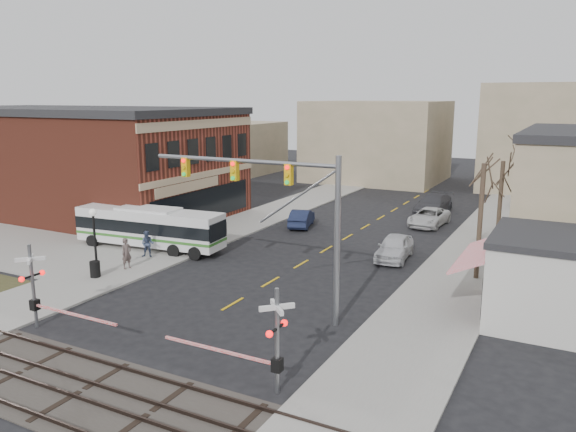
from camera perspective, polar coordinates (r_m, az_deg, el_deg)
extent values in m
plane|color=black|center=(28.10, -7.91, -10.15)|extent=(160.00, 160.00, 0.00)
cube|color=gray|center=(49.11, -3.41, -0.32)|extent=(5.00, 60.00, 0.12)
cube|color=gray|center=(42.77, 19.00, -2.84)|extent=(5.00, 60.00, 0.12)
cube|color=gray|center=(46.73, -26.67, -2.25)|extent=(20.00, 10.00, 0.11)
cube|color=#332D28|center=(22.73, -20.18, -16.35)|extent=(160.00, 5.00, 0.06)
cube|color=#2D231E|center=(22.97, -19.28, -15.72)|extent=(160.00, 0.08, 0.14)
cube|color=#2D231E|center=(23.84, -16.70, -14.47)|extent=(160.00, 0.08, 0.14)
cube|color=#2D231E|center=(21.64, -24.13, -17.94)|extent=(160.00, 0.08, 0.14)
cube|color=#2D231E|center=(22.41, -21.15, -16.59)|extent=(160.00, 0.08, 0.14)
cube|color=maroon|center=(56.59, -21.08, 5.10)|extent=(30.00, 15.00, 9.00)
cube|color=#262628|center=(56.28, -21.45, 9.95)|extent=(30.40, 15.40, 0.60)
cube|color=tan|center=(46.44, -8.63, 4.16)|extent=(0.10, 15.00, 0.50)
cube|color=tan|center=(46.06, -8.79, 9.22)|extent=(0.10, 15.00, 0.70)
cube|color=black|center=(46.84, -8.53, 1.13)|extent=(0.08, 13.00, 2.60)
cube|color=red|center=(29.34, 18.65, -3.54)|extent=(1.68, 6.00, 0.87)
cylinder|color=#382B21|center=(34.13, 18.92, -0.56)|extent=(0.28, 0.28, 6.75)
cylinder|color=#382B21|center=(39.98, 20.69, 0.75)|extent=(0.28, 0.28, 6.30)
cylinder|color=#382B21|center=(47.74, 22.21, 2.91)|extent=(0.28, 0.28, 7.20)
cube|color=silver|center=(40.48, -13.90, -1.05)|extent=(11.12, 3.37, 2.38)
cube|color=black|center=(40.45, -13.91, -0.85)|extent=(11.16, 3.41, 0.82)
cube|color=#317125|center=(40.61, -13.86, -1.86)|extent=(11.16, 3.41, 0.18)
cylinder|color=black|center=(40.75, -13.82, -2.67)|extent=(1.13, 2.45, 0.91)
cylinder|color=gray|center=(25.79, 5.01, -2.73)|extent=(0.28, 0.28, 8.00)
cylinder|color=gray|center=(27.48, -4.76, 5.61)|extent=(10.21, 0.20, 0.20)
cube|color=gold|center=(26.25, 0.08, 4.25)|extent=(0.35, 0.30, 1.00)
cube|color=gold|center=(27.76, -5.43, 4.62)|extent=(0.35, 0.30, 1.00)
cube|color=gold|center=(29.49, -10.34, 4.92)|extent=(0.35, 0.30, 1.00)
cylinder|color=gray|center=(28.57, -24.48, -6.51)|extent=(0.16, 0.16, 4.00)
cube|color=silver|center=(28.20, -24.71, -4.00)|extent=(1.00, 1.00, 0.18)
cube|color=silver|center=(28.20, -24.71, -4.00)|extent=(1.00, 1.00, 0.18)
sphere|color=#FF0C0C|center=(28.11, -25.45, -5.83)|extent=(0.26, 0.26, 0.26)
sphere|color=#FF0C0C|center=(28.74, -23.71, -5.29)|extent=(0.26, 0.26, 0.26)
cube|color=black|center=(28.85, -24.32, -8.21)|extent=(0.35, 0.35, 0.50)
cube|color=#FF0C0C|center=(26.93, -20.85, -9.34)|extent=(5.00, 0.10, 0.10)
cylinder|color=gray|center=(20.51, -1.12, -12.63)|extent=(0.16, 0.16, 4.00)
cube|color=silver|center=(20.00, -1.13, -9.24)|extent=(1.00, 1.00, 0.18)
cube|color=silver|center=(20.00, -1.13, -9.24)|extent=(1.00, 1.00, 0.18)
sphere|color=#FF0C0C|center=(19.86, -1.90, -11.90)|extent=(0.26, 0.26, 0.26)
sphere|color=#FF0C0C|center=(20.75, -0.38, -10.82)|extent=(0.26, 0.26, 0.26)
cube|color=black|center=(20.90, -1.11, -14.87)|extent=(0.35, 0.35, 0.50)
cube|color=#FF0C0C|center=(22.14, -7.18, -13.35)|extent=(5.00, 0.10, 0.10)
cylinder|color=black|center=(34.93, -18.99, -2.86)|extent=(0.14, 0.14, 3.70)
sphere|color=silver|center=(34.49, -19.21, 0.35)|extent=(0.44, 0.44, 0.44)
cylinder|color=black|center=(35.10, -19.01, -5.12)|extent=(0.60, 0.60, 0.95)
imported|color=silver|center=(37.75, 10.77, -3.14)|extent=(2.28, 4.89, 1.62)
imported|color=#171E39|center=(46.38, 1.39, -0.20)|extent=(2.68, 4.64, 1.44)
imported|color=#BEBEBE|center=(48.11, 14.13, -0.11)|extent=(2.76, 5.39, 1.46)
imported|color=#36363A|center=(53.26, 14.54, 1.16)|extent=(2.76, 6.07, 1.72)
imported|color=#534542|center=(36.07, -16.08, -3.67)|extent=(0.59, 0.78, 1.93)
imported|color=#384563|center=(38.29, -14.08, -2.77)|extent=(1.07, 0.98, 1.77)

